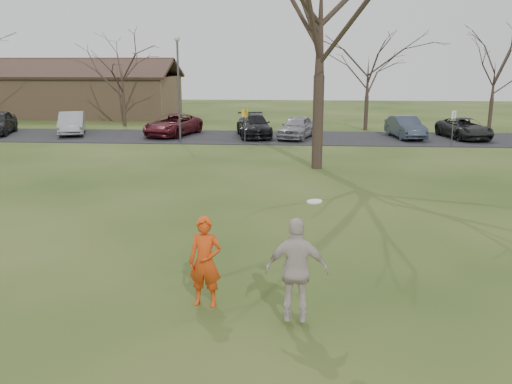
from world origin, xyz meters
TOP-DOWN VIEW (x-y plane):
  - ground at (0.00, 0.00)m, footprint 120.00×120.00m
  - parking_strip at (0.00, 25.00)m, footprint 62.00×6.50m
  - player_defender at (-0.75, 0.43)m, footprint 0.72×0.52m
  - car_1 at (-14.01, 25.49)m, footprint 2.96×4.75m
  - car_2 at (-7.10, 25.38)m, footprint 3.56×5.41m
  - car_3 at (-1.73, 25.27)m, footprint 2.87×5.20m
  - car_4 at (1.07, 24.64)m, footprint 2.74×4.43m
  - car_5 at (7.98, 25.28)m, footprint 2.10×4.35m
  - car_6 at (11.68, 25.38)m, footprint 2.91×4.90m
  - catching_play at (1.07, -0.34)m, footprint 1.15×0.48m
  - building at (-20.00, 38.00)m, footprint 20.60×8.50m
  - lamp_post at (-6.00, 22.50)m, footprint 0.34×0.34m
  - sign_yellow at (-2.00, 22.00)m, footprint 0.35×0.35m
  - sign_white at (10.00, 22.00)m, footprint 0.35×0.35m
  - big_tree at (2.00, 15.00)m, footprint 9.00×9.00m
  - small_tree_row at (4.38, 30.06)m, footprint 55.00×5.90m

SIDE VIEW (x-z plane):
  - ground at x=0.00m, z-range 0.00..0.00m
  - parking_strip at x=0.00m, z-range 0.00..0.04m
  - car_6 at x=11.68m, z-range 0.04..1.32m
  - car_5 at x=7.98m, z-range 0.04..1.41m
  - car_2 at x=-7.10m, z-range 0.04..1.42m
  - car_4 at x=1.07m, z-range 0.04..1.45m
  - car_3 at x=-1.73m, z-range 0.04..1.47m
  - car_1 at x=-14.01m, z-range 0.04..1.52m
  - player_defender at x=-0.75m, z-range 0.00..1.85m
  - catching_play at x=1.07m, z-range -0.03..2.26m
  - sign_yellow at x=-2.00m, z-range 0.41..2.49m
  - sign_white at x=10.00m, z-range 0.41..2.49m
  - building at x=-20.00m, z-range -0.64..4.50m
  - small_tree_row at x=4.38m, z-range -0.36..8.14m
  - lamp_post at x=-6.00m, z-range 0.83..7.10m
  - big_tree at x=2.00m, z-range 0.00..14.00m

